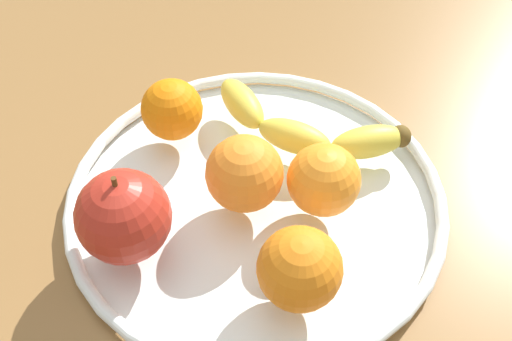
% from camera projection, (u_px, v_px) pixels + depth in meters
% --- Properties ---
extents(ground_plane, '(1.65, 1.65, 0.04)m').
position_uv_depth(ground_plane, '(256.00, 217.00, 0.60)').
color(ground_plane, olive).
extents(fruit_bowl, '(0.36, 0.36, 0.02)m').
position_uv_depth(fruit_bowl, '(256.00, 198.00, 0.58)').
color(fruit_bowl, white).
rests_on(fruit_bowl, ground_plane).
extents(banana, '(0.22, 0.08, 0.03)m').
position_uv_depth(banana, '(304.00, 127.00, 0.61)').
color(banana, gold).
rests_on(banana, fruit_bowl).
extents(apple, '(0.08, 0.08, 0.09)m').
position_uv_depth(apple, '(123.00, 216.00, 0.51)').
color(apple, '#AE291C').
rests_on(apple, fruit_bowl).
extents(orange_front_left, '(0.07, 0.07, 0.07)m').
position_uv_depth(orange_front_left, '(324.00, 180.00, 0.54)').
color(orange_front_left, orange).
rests_on(orange_front_left, fruit_bowl).
extents(orange_center, '(0.06, 0.06, 0.06)m').
position_uv_depth(orange_center, '(172.00, 109.00, 0.61)').
color(orange_center, orange).
rests_on(orange_center, fruit_bowl).
extents(orange_front_right, '(0.07, 0.07, 0.07)m').
position_uv_depth(orange_front_right, '(300.00, 269.00, 0.48)').
color(orange_front_right, orange).
rests_on(orange_front_right, fruit_bowl).
extents(orange_back_right, '(0.07, 0.07, 0.07)m').
position_uv_depth(orange_back_right, '(244.00, 174.00, 0.55)').
color(orange_back_right, orange).
rests_on(orange_back_right, fruit_bowl).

